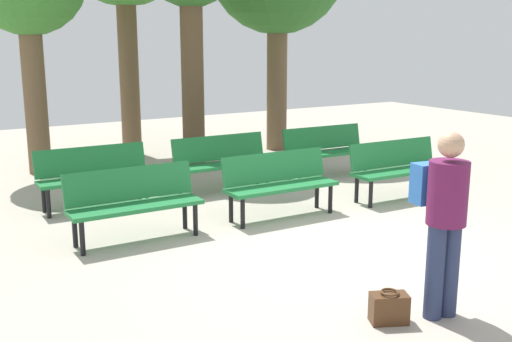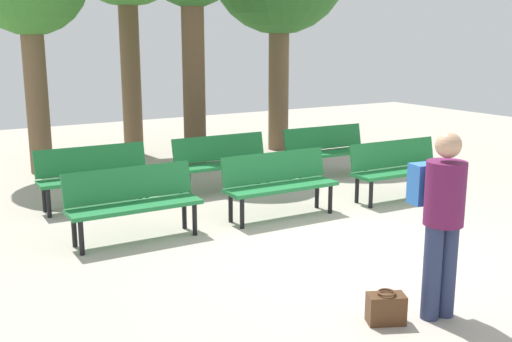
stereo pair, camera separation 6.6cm
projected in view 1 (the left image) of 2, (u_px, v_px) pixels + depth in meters
name	position (u px, v px, depth m)	size (l,w,h in m)	color
ground_plane	(350.00, 251.00, 7.03)	(24.00, 24.00, 0.00)	#B2A899
bench_r0_c0	(134.00, 199.00, 7.32)	(1.60, 0.50, 0.87)	#1E7238
bench_r0_c1	(279.00, 180.00, 8.28)	(1.61, 0.51, 0.87)	#1E7238
bench_r0_c2	(397.00, 166.00, 9.23)	(1.61, 0.53, 0.87)	#1E7238
bench_r1_c0	(94.00, 173.00, 8.73)	(1.61, 0.52, 0.87)	#1E7238
bench_r1_c1	(222.00, 159.00, 9.70)	(1.61, 0.51, 0.87)	#1E7238
bench_r1_c2	(326.00, 148.00, 10.69)	(1.62, 0.54, 0.87)	#1E7238
visitor_with_backpack	(444.00, 213.00, 5.22)	(0.39, 0.56, 1.65)	navy
handbag	(389.00, 308.00, 5.24)	(0.37, 0.30, 0.29)	#4C2D19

